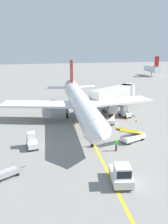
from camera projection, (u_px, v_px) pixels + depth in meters
The scene contains 16 objects.
ground_plane at pixel (88, 143), 32.80m from camera, with size 300.00×300.00×0.00m, color gray.
taxi_line_yellow at pixel (87, 130), 37.76m from camera, with size 0.30×80.00×0.01m, color yellow.
airliner at pixel (80, 102), 42.15m from camera, with size 28.51×35.34×10.10m.
jet_bridge at pixel (116, 93), 49.55m from camera, with size 12.08×9.14×4.85m.
pushback_tug at pixel (121, 175), 22.98m from camera, with size 2.57×3.90×2.20m.
baggage_tug_near_wing at pixel (32, 141), 31.12m from camera, with size 1.56×2.52×2.10m.
baggage_tug_by_cargo_door at pixel (125, 112), 44.63m from camera, with size 1.92×2.67×2.10m.
belt_loader_forward_hold at pixel (110, 118), 41.38m from camera, with size 2.87×5.13×2.59m.
belt_loader_aft_hold at pixel (133, 136), 33.31m from camera, with size 5.12×2.95×2.59m.
baggage_cart_loaded at pixel (6, 173), 24.24m from camera, with size 3.68×2.71×0.94m.
baggage_cart_empty_trailing at pixel (97, 132), 35.66m from camera, with size 2.41×3.81×0.94m.
ground_crew_marshaller at pixel (116, 144), 30.18m from camera, with size 0.36×0.24×1.70m.
safety_cone_nose_left at pixel (76, 123), 40.81m from camera, with size 0.36×0.36×0.44m, color orange.
safety_cone_nose_right at pixel (136, 120), 42.16m from camera, with size 0.36×0.36×0.44m, color orange.
safety_cone_wingtip_left at pixel (127, 119), 42.95m from camera, with size 0.36×0.36×0.44m, color orange.
distant_aircraft_far_left at pixel (152, 69), 104.61m from camera, with size 3.00×10.10×8.80m.
Camera 1 is at (-7.73, -29.32, 13.28)m, focal length 37.35 mm.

